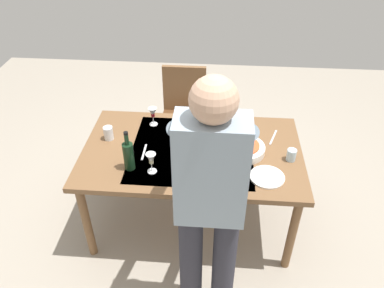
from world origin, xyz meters
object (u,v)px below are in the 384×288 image
(chair_near, at_px, (184,109))
(wine_glass_right, at_px, (153,113))
(water_cup_near_left, at_px, (108,133))
(wine_glass_left, at_px, (151,160))
(dinner_plate_near, at_px, (191,134))
(person_server, at_px, (210,200))
(serving_bowl_pasta, at_px, (244,148))
(water_cup_far_left, at_px, (190,163))
(dinner_plate_far, at_px, (267,177))
(wine_bottle, at_px, (129,155))
(water_cup_near_right, at_px, (291,155))
(dining_table, at_px, (192,157))

(chair_near, distance_m, wine_glass_right, 0.66)
(water_cup_near_left, bearing_deg, wine_glass_left, 137.78)
(wine_glass_right, xyz_separation_m, dinner_plate_near, (-0.30, 0.11, -0.10))
(water_cup_near_left, relative_size, dinner_plate_near, 0.45)
(person_server, height_order, serving_bowl_pasta, person_server)
(water_cup_far_left, relative_size, dinner_plate_near, 0.44)
(water_cup_far_left, relative_size, serving_bowl_pasta, 0.34)
(wine_glass_right, distance_m, dinner_plate_far, 1.02)
(person_server, relative_size, serving_bowl_pasta, 5.63)
(wine_bottle, height_order, serving_bowl_pasta, wine_bottle)
(chair_near, distance_m, dinner_plate_near, 0.71)
(wine_bottle, bearing_deg, chair_near, -103.19)
(wine_bottle, height_order, water_cup_near_right, wine_bottle)
(dinner_plate_near, xyz_separation_m, dinner_plate_far, (-0.54, 0.45, 0.00))
(dining_table, bearing_deg, dinner_plate_far, 153.14)
(chair_near, distance_m, water_cup_near_left, 0.94)
(wine_glass_right, bearing_deg, dinner_plate_near, 159.51)
(dining_table, relative_size, wine_bottle, 5.34)
(chair_near, relative_size, water_cup_far_left, 8.92)
(water_cup_far_left, bearing_deg, chair_near, -82.07)
(chair_near, distance_m, wine_bottle, 1.16)
(chair_near, bearing_deg, dinner_plate_near, 100.31)
(dinner_plate_near, distance_m, dinner_plate_far, 0.70)
(water_cup_near_right, bearing_deg, wine_glass_right, -19.41)
(dinner_plate_far, bearing_deg, serving_bowl_pasta, -61.02)
(serving_bowl_pasta, xyz_separation_m, dinner_plate_near, (0.40, -0.18, -0.03))
(dining_table, xyz_separation_m, dinner_plate_far, (-0.52, 0.26, 0.07))
(wine_bottle, bearing_deg, water_cup_far_left, -177.19)
(dinner_plate_far, bearing_deg, person_server, 52.36)
(person_server, distance_m, water_cup_far_left, 0.57)
(wine_glass_right, distance_m, water_cup_near_right, 1.09)
(wine_bottle, relative_size, water_cup_near_left, 2.88)
(wine_bottle, bearing_deg, person_server, 138.09)
(wine_glass_left, bearing_deg, person_server, 130.34)
(chair_near, distance_m, person_server, 1.68)
(water_cup_far_left, distance_m, dinner_plate_near, 0.41)
(dining_table, xyz_separation_m, dinner_plate_near, (0.03, -0.19, 0.07))
(chair_near, height_order, wine_glass_right, chair_near)
(wine_glass_left, height_order, water_cup_near_left, wine_glass_left)
(dinner_plate_near, bearing_deg, water_cup_near_right, 161.05)
(chair_near, height_order, dinner_plate_near, chair_near)
(serving_bowl_pasta, bearing_deg, water_cup_near_left, -4.52)
(wine_bottle, distance_m, water_cup_near_right, 1.11)
(water_cup_near_left, bearing_deg, person_server, 133.72)
(wine_bottle, relative_size, water_cup_far_left, 2.90)
(wine_glass_right, bearing_deg, wine_glass_left, 98.23)
(wine_bottle, height_order, wine_glass_right, wine_bottle)
(water_cup_near_left, distance_m, water_cup_far_left, 0.70)
(wine_glass_right, height_order, water_cup_far_left, wine_glass_right)
(person_server, bearing_deg, water_cup_far_left, -73.77)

